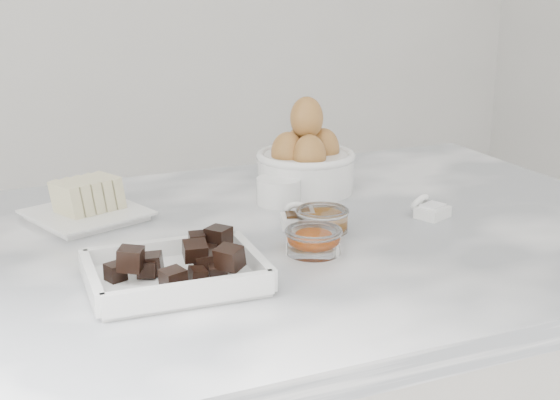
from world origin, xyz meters
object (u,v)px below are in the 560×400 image
at_px(zest_bowl, 314,240).
at_px(vanilla_spoon, 297,218).
at_px(chocolate_dish, 175,268).
at_px(butter_plate, 84,205).
at_px(egg_bowl, 306,161).
at_px(sugar_ramekin, 279,190).
at_px(salt_spoon, 429,209).
at_px(honey_bowl, 322,219).

relative_size(zest_bowl, vanilla_spoon, 1.16).
relative_size(chocolate_dish, vanilla_spoon, 3.21).
xyz_separation_m(chocolate_dish, vanilla_spoon, (0.24, 0.15, -0.01)).
relative_size(butter_plate, egg_bowl, 1.17).
bearing_deg(butter_plate, vanilla_spoon, -28.45).
bearing_deg(zest_bowl, sugar_ramekin, 78.52).
bearing_deg(sugar_ramekin, zest_bowl, -101.48).
relative_size(zest_bowl, salt_spoon, 1.14).
bearing_deg(chocolate_dish, zest_bowl, 9.36).
xyz_separation_m(egg_bowl, salt_spoon, (0.12, -0.21, -0.04)).
bearing_deg(chocolate_dish, salt_spoon, 13.25).
bearing_deg(salt_spoon, zest_bowl, -163.44).
xyz_separation_m(honey_bowl, zest_bowl, (-0.05, -0.08, 0.00)).
xyz_separation_m(butter_plate, sugar_ramekin, (0.31, -0.04, -0.00)).
height_order(zest_bowl, vanilla_spoon, vanilla_spoon).
relative_size(honey_bowl, vanilla_spoon, 1.16).
distance_m(chocolate_dish, salt_spoon, 0.46).
bearing_deg(egg_bowl, salt_spoon, -61.13).
distance_m(chocolate_dish, sugar_ramekin, 0.37).
bearing_deg(vanilla_spoon, chocolate_dish, -147.77).
distance_m(sugar_ramekin, honey_bowl, 0.15).
bearing_deg(butter_plate, egg_bowl, 1.47).
distance_m(honey_bowl, zest_bowl, 0.09).
distance_m(chocolate_dish, honey_bowl, 0.28).
height_order(honey_bowl, vanilla_spoon, vanilla_spoon).
distance_m(egg_bowl, honey_bowl, 0.22).
distance_m(vanilla_spoon, salt_spoon, 0.22).
distance_m(butter_plate, vanilla_spoon, 0.33).
height_order(egg_bowl, salt_spoon, egg_bowl).
distance_m(honey_bowl, salt_spoon, 0.19).
bearing_deg(vanilla_spoon, zest_bowl, -103.49).
bearing_deg(chocolate_dish, honey_bowl, 23.24).
height_order(chocolate_dish, butter_plate, butter_plate).
height_order(chocolate_dish, vanilla_spoon, chocolate_dish).
height_order(butter_plate, sugar_ramekin, butter_plate).
bearing_deg(salt_spoon, sugar_ramekin, 140.32).
xyz_separation_m(vanilla_spoon, salt_spoon, (0.21, -0.04, -0.00)).
xyz_separation_m(butter_plate, vanilla_spoon, (0.29, -0.16, -0.01)).
relative_size(egg_bowl, honey_bowl, 2.16).
xyz_separation_m(chocolate_dish, butter_plate, (-0.06, 0.31, 0.00)).
bearing_deg(sugar_ramekin, vanilla_spoon, -99.46).
bearing_deg(honey_bowl, zest_bowl, -123.85).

